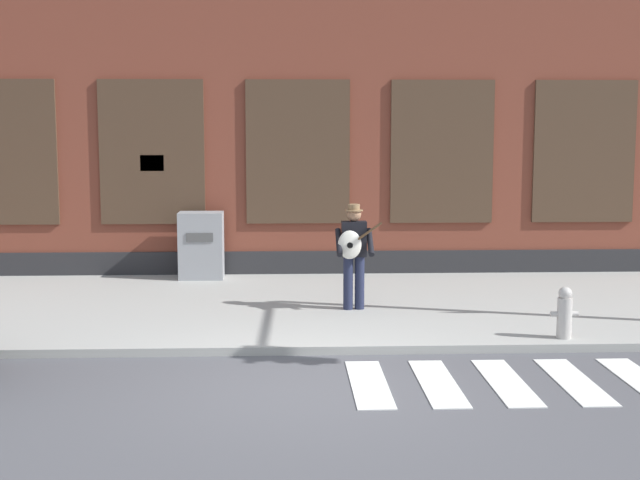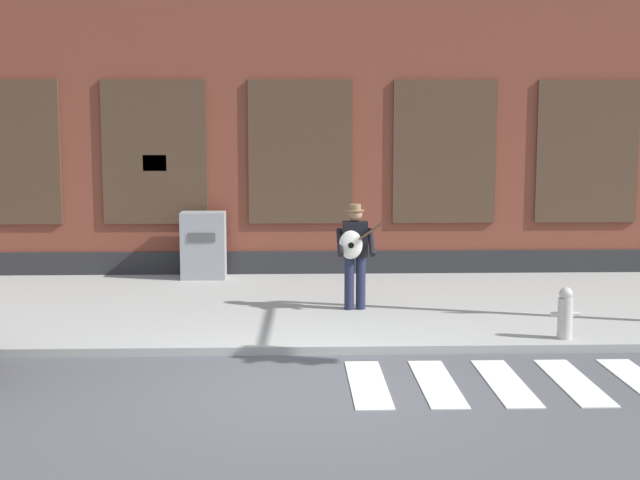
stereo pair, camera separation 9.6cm
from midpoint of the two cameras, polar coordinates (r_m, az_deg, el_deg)
ground_plane at (r=10.21m, az=-1.00°, el=-9.50°), size 160.00×160.00×0.00m
sidewalk at (r=14.34m, az=-1.40°, el=-4.28°), size 28.00×5.66×0.11m
building_backdrop at (r=18.86m, az=-1.68°, el=7.60°), size 28.00×4.06×6.05m
crosswalk at (r=10.86m, az=15.69°, el=-8.69°), size 5.20×1.90×0.01m
busker at (r=13.70m, az=1.95°, el=-0.64°), size 0.70×0.51×1.64m
utility_box at (r=16.64m, az=-7.78°, el=-0.34°), size 0.81×0.56×1.24m
fire_hydrant at (r=12.40m, az=15.17°, el=-4.52°), size 0.38×0.20×0.70m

